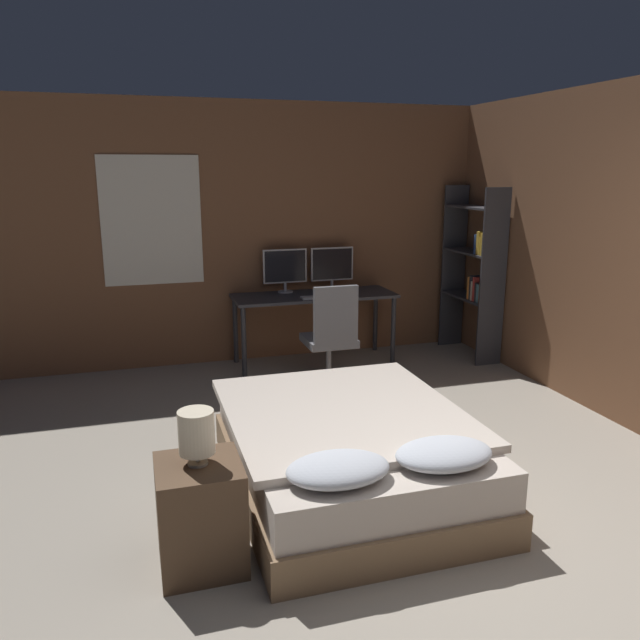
# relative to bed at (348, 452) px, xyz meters

# --- Properties ---
(ground_plane) EXTENTS (20.00, 20.00, 0.00)m
(ground_plane) POSITION_rel_bed_xyz_m (0.49, -1.17, -0.26)
(ground_plane) COLOR #9E9384
(wall_back) EXTENTS (12.00, 0.08, 2.70)m
(wall_back) POSITION_rel_bed_xyz_m (0.47, 3.04, 1.09)
(wall_back) COLOR brown
(wall_back) RESTS_ON ground_plane
(bed) EXTENTS (1.48, 1.91, 0.59)m
(bed) POSITION_rel_bed_xyz_m (0.00, 0.00, 0.00)
(bed) COLOR #846647
(bed) RESTS_ON ground_plane
(nightstand) EXTENTS (0.43, 0.44, 0.57)m
(nightstand) POSITION_rel_bed_xyz_m (-0.99, -0.52, 0.03)
(nightstand) COLOR brown
(nightstand) RESTS_ON ground_plane
(bedside_lamp) EXTENTS (0.18, 0.18, 0.29)m
(bedside_lamp) POSITION_rel_bed_xyz_m (-0.99, -0.52, 0.48)
(bedside_lamp) COLOR gray
(bedside_lamp) RESTS_ON nightstand
(desk) EXTENTS (1.70, 0.61, 0.74)m
(desk) POSITION_rel_bed_xyz_m (0.55, 2.66, 0.40)
(desk) COLOR #38383D
(desk) RESTS_ON ground_plane
(monitor_left) EXTENTS (0.47, 0.16, 0.46)m
(monitor_left) POSITION_rel_bed_xyz_m (0.29, 2.87, 0.75)
(monitor_left) COLOR #B7B7BC
(monitor_left) RESTS_ON desk
(monitor_right) EXTENTS (0.47, 0.16, 0.46)m
(monitor_right) POSITION_rel_bed_xyz_m (0.81, 2.87, 0.75)
(monitor_right) COLOR #B7B7BC
(monitor_right) RESTS_ON desk
(keyboard) EXTENTS (0.38, 0.13, 0.02)m
(keyboard) POSITION_rel_bed_xyz_m (0.55, 2.47, 0.50)
(keyboard) COLOR #B7B7BC
(keyboard) RESTS_ON desk
(computer_mouse) EXTENTS (0.07, 0.05, 0.04)m
(computer_mouse) POSITION_rel_bed_xyz_m (0.83, 2.47, 0.50)
(computer_mouse) COLOR #B7B7BC
(computer_mouse) RESTS_ON desk
(office_chair) EXTENTS (0.52, 0.52, 1.00)m
(office_chair) POSITION_rel_bed_xyz_m (0.48, 1.89, 0.14)
(office_chair) COLOR black
(office_chair) RESTS_ON ground_plane
(bookshelf) EXTENTS (0.29, 0.85, 1.84)m
(bookshelf) POSITION_rel_bed_xyz_m (2.29, 2.38, 0.74)
(bookshelf) COLOR #333338
(bookshelf) RESTS_ON ground_plane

